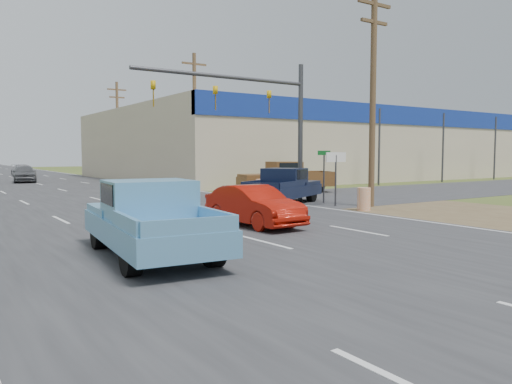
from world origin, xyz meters
TOP-DOWN VIEW (x-y plane):
  - main_road at (0.00, 40.00)m, footprint 15.00×180.00m
  - cross_road at (0.00, 18.00)m, footprint 120.00×10.00m
  - dirt_verge at (11.00, 10.00)m, footprint 8.00×18.00m
  - big_box_store at (32.00, 39.93)m, footprint 50.00×28.10m
  - utility_pole_1 at (9.50, 13.00)m, footprint 2.00×0.28m
  - utility_pole_2 at (9.50, 31.00)m, footprint 2.00×0.28m
  - utility_pole_3 at (9.50, 49.00)m, footprint 2.00×0.28m
  - tree_3 at (55.00, 70.00)m, footprint 8.40×8.40m
  - tree_5 at (30.00, 95.00)m, footprint 7.98×7.98m
  - barrel_0 at (8.00, 12.00)m, footprint 0.56×0.56m
  - barrel_1 at (8.40, 20.50)m, footprint 0.56×0.56m
  - lane_sign at (8.20, 14.00)m, footprint 1.20×0.08m
  - street_name_sign at (8.80, 15.50)m, footprint 0.80×0.08m
  - signal_mast at (5.82, 17.00)m, footprint 9.12×0.40m
  - red_convertible at (1.51, 10.80)m, footprint 1.61×4.20m
  - blue_pickup at (-3.31, 8.01)m, footprint 2.65×5.68m
  - navy_pickup at (7.01, 16.36)m, footprint 5.60×4.32m
  - brown_pickup at (11.20, 22.04)m, footprint 6.31×3.76m
  - distant_car_grey at (-0.50, 43.65)m, footprint 2.38×4.64m
  - distant_car_silver at (1.21, 55.52)m, footprint 2.10×4.62m

SIDE VIEW (x-z plane):
  - dirt_verge at x=11.00m, z-range 0.00..0.01m
  - cross_road at x=0.00m, z-range 0.00..0.02m
  - main_road at x=0.00m, z-range 0.00..0.02m
  - barrel_0 at x=8.00m, z-range 0.00..1.00m
  - barrel_1 at x=8.40m, z-range 0.00..1.00m
  - distant_car_silver at x=1.21m, z-range 0.00..1.31m
  - red_convertible at x=1.51m, z-range 0.00..1.36m
  - distant_car_grey at x=-0.50m, z-range 0.00..1.51m
  - navy_pickup at x=7.01m, z-range 0.01..1.76m
  - blue_pickup at x=-3.31m, z-range 0.01..1.83m
  - brown_pickup at x=11.20m, z-range 0.01..1.97m
  - street_name_sign at x=8.80m, z-range 0.30..2.91m
  - lane_sign at x=8.20m, z-range 0.64..3.16m
  - big_box_store at x=32.00m, z-range 0.01..6.61m
  - signal_mast at x=5.82m, z-range 1.30..8.30m
  - utility_pole_1 at x=9.50m, z-range 0.32..10.32m
  - utility_pole_2 at x=9.50m, z-range 0.32..10.32m
  - utility_pole_3 at x=9.50m, z-range 0.32..10.32m
  - tree_5 at x=30.00m, z-range 0.94..10.82m
  - tree_3 at x=55.00m, z-range 0.99..11.39m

